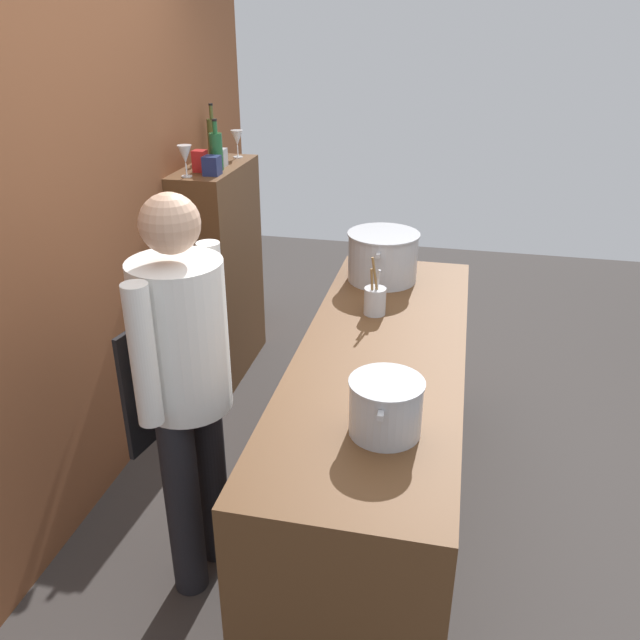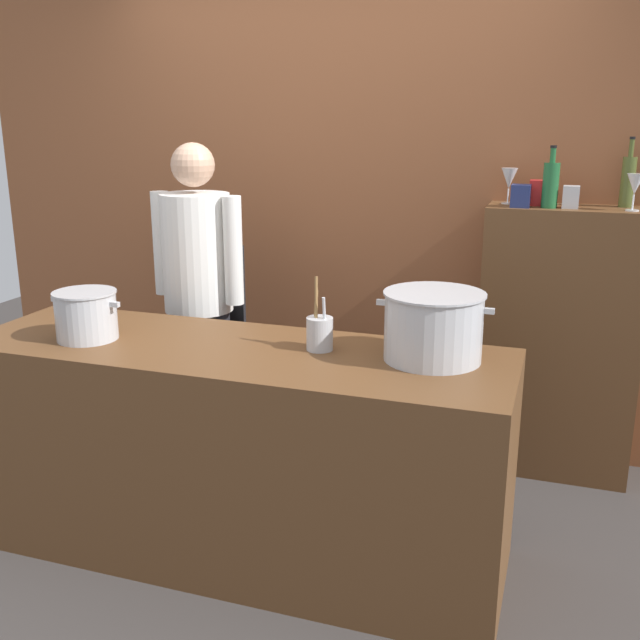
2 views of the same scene
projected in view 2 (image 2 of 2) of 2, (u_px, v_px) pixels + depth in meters
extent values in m
plane|color=#383330|center=(240.00, 547.00, 3.15)|extent=(8.00, 8.00, 0.00)
cube|color=brown|center=(339.00, 169.00, 4.02)|extent=(4.40, 0.10, 3.00)
cube|color=brown|center=(236.00, 451.00, 3.02)|extent=(2.20, 0.70, 0.90)
cube|color=brown|center=(558.00, 344.00, 3.67)|extent=(0.76, 0.32, 1.36)
cylinder|color=black|center=(219.00, 391.00, 3.76)|extent=(0.14, 0.14, 0.84)
cylinder|color=black|center=(188.00, 385.00, 3.85)|extent=(0.14, 0.14, 0.84)
cylinder|color=white|center=(197.00, 253.00, 3.61)|extent=(0.34, 0.34, 0.58)
cube|color=black|center=(221.00, 293.00, 3.83)|extent=(0.30, 0.07, 0.52)
cylinder|color=white|center=(233.00, 251.00, 3.50)|extent=(0.09, 0.09, 0.52)
cylinder|color=white|center=(162.00, 243.00, 3.71)|extent=(0.09, 0.09, 0.52)
sphere|color=tan|center=(193.00, 165.00, 3.50)|extent=(0.21, 0.21, 0.21)
cylinder|color=#B7BABF|center=(433.00, 327.00, 2.72)|extent=(0.36, 0.36, 0.25)
cylinder|color=#B7BABF|center=(435.00, 294.00, 2.69)|extent=(0.38, 0.38, 0.01)
cube|color=#B7BABF|center=(381.00, 302.00, 2.76)|extent=(0.04, 0.02, 0.02)
cube|color=#B7BABF|center=(489.00, 311.00, 2.64)|extent=(0.04, 0.02, 0.02)
cylinder|color=#B7BABF|center=(86.00, 316.00, 2.98)|extent=(0.25, 0.25, 0.19)
cylinder|color=#B7BABF|center=(84.00, 292.00, 2.96)|extent=(0.26, 0.26, 0.01)
cube|color=#B7BABF|center=(56.00, 299.00, 3.01)|extent=(0.04, 0.02, 0.02)
cube|color=#B7BABF|center=(115.00, 304.00, 2.92)|extent=(0.04, 0.02, 0.02)
cylinder|color=#B7BABF|center=(320.00, 334.00, 2.85)|extent=(0.10, 0.10, 0.13)
cylinder|color=#B7BABF|center=(325.00, 322.00, 2.83)|extent=(0.02, 0.03, 0.20)
cylinder|color=olive|center=(316.00, 311.00, 2.83)|extent=(0.03, 0.05, 0.27)
cylinder|color=olive|center=(315.00, 317.00, 2.86)|extent=(0.02, 0.03, 0.21)
cylinder|color=#475123|center=(628.00, 182.00, 3.46)|extent=(0.06, 0.06, 0.23)
cylinder|color=#475123|center=(631.00, 148.00, 3.42)|extent=(0.02, 0.02, 0.08)
cylinder|color=black|center=(633.00, 138.00, 3.41)|extent=(0.03, 0.03, 0.01)
cylinder|color=#1E592D|center=(550.00, 185.00, 3.43)|extent=(0.07, 0.07, 0.21)
cylinder|color=#1E592D|center=(553.00, 155.00, 3.39)|extent=(0.03, 0.03, 0.07)
cylinder|color=black|center=(554.00, 147.00, 3.38)|extent=(0.03, 0.03, 0.01)
cylinder|color=silver|center=(632.00, 210.00, 3.35)|extent=(0.06, 0.06, 0.01)
cylinder|color=silver|center=(633.00, 202.00, 3.34)|extent=(0.01, 0.01, 0.07)
cone|color=silver|center=(635.00, 184.00, 3.31)|extent=(0.08, 0.08, 0.09)
cylinder|color=silver|center=(507.00, 203.00, 3.62)|extent=(0.06, 0.06, 0.01)
cylinder|color=silver|center=(508.00, 196.00, 3.61)|extent=(0.01, 0.01, 0.07)
cone|color=silver|center=(509.00, 178.00, 3.59)|extent=(0.08, 0.08, 0.10)
cube|color=#B2B2B7|center=(571.00, 197.00, 3.43)|extent=(0.07, 0.07, 0.10)
cube|color=navy|center=(521.00, 196.00, 3.47)|extent=(0.09, 0.09, 0.11)
cube|color=red|center=(537.00, 193.00, 3.54)|extent=(0.07, 0.07, 0.12)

